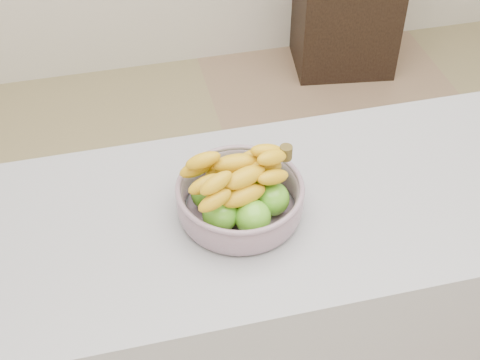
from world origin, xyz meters
name	(u,v)px	position (x,y,z in m)	size (l,w,h in m)	color
counter	(327,309)	(0.00, -0.04, 0.45)	(2.00, 0.60, 0.90)	gray
fruit_bowl	(240,195)	(-0.25, -0.04, 0.95)	(0.29, 0.29, 0.16)	#93A1B0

